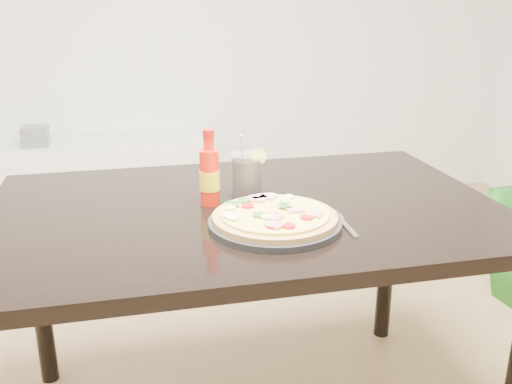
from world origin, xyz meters
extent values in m
cube|color=black|center=(-0.24, 0.17, 0.73)|extent=(1.40, 0.90, 0.04)
cylinder|color=black|center=(-0.88, 0.56, 0.35)|extent=(0.06, 0.06, 0.71)
cylinder|color=black|center=(0.40, 0.56, 0.35)|extent=(0.06, 0.06, 0.71)
cylinder|color=black|center=(-0.20, 0.01, 0.76)|extent=(0.34, 0.34, 0.02)
cylinder|color=tan|center=(-0.20, 0.01, 0.77)|extent=(0.31, 0.31, 0.01)
cylinder|color=#E2D062|center=(-0.20, 0.01, 0.78)|extent=(0.27, 0.27, 0.01)
cube|color=#D38387|center=(-0.22, -0.08, 0.79)|extent=(0.05, 0.05, 0.01)
cube|color=#D38387|center=(-0.22, 0.10, 0.79)|extent=(0.05, 0.05, 0.01)
cube|color=#D38387|center=(-0.21, 0.12, 0.79)|extent=(0.05, 0.04, 0.01)
cube|color=#D38387|center=(-0.21, -0.03, 0.79)|extent=(0.05, 0.05, 0.01)
cube|color=#D38387|center=(-0.15, 0.01, 0.79)|extent=(0.04, 0.04, 0.01)
cube|color=#D38387|center=(-0.19, 0.12, 0.79)|extent=(0.05, 0.05, 0.01)
cube|color=#D38387|center=(-0.11, -0.03, 0.79)|extent=(0.05, 0.05, 0.01)
cylinder|color=red|center=(-0.19, -0.09, 0.79)|extent=(0.03, 0.03, 0.01)
cylinder|color=red|center=(-0.13, -0.05, 0.79)|extent=(0.03, 0.03, 0.01)
cylinder|color=red|center=(-0.23, -0.08, 0.79)|extent=(0.03, 0.03, 0.01)
cylinder|color=red|center=(-0.26, 0.06, 0.79)|extent=(0.03, 0.03, 0.01)
cylinder|color=red|center=(-0.21, -0.02, 0.79)|extent=(0.03, 0.03, 0.01)
cylinder|color=#337527|center=(-0.19, 0.13, 0.79)|extent=(0.03, 0.03, 0.01)
cylinder|color=#337527|center=(-0.26, 0.10, 0.79)|extent=(0.03, 0.03, 0.01)
cylinder|color=#337527|center=(-0.24, -0.01, 0.79)|extent=(0.03, 0.03, 0.01)
cylinder|color=#337527|center=(-0.20, 0.12, 0.79)|extent=(0.03, 0.03, 0.01)
ellipsoid|color=silver|center=(-0.18, 0.12, 0.79)|extent=(0.03, 0.03, 0.01)
ellipsoid|color=silver|center=(-0.32, 0.00, 0.79)|extent=(0.03, 0.03, 0.01)
ellipsoid|color=silver|center=(-0.23, -0.03, 0.79)|extent=(0.03, 0.03, 0.01)
ellipsoid|color=silver|center=(-0.30, 0.06, 0.79)|extent=(0.03, 0.03, 0.01)
ellipsoid|color=silver|center=(-0.31, -0.02, 0.79)|extent=(0.03, 0.03, 0.01)
ellipsoid|color=silver|center=(-0.13, 0.10, 0.79)|extent=(0.03, 0.03, 0.01)
ellipsoid|color=silver|center=(-0.15, 0.08, 0.79)|extent=(0.03, 0.03, 0.01)
ellipsoid|color=#18661D|center=(-0.29, 0.08, 0.80)|extent=(0.05, 0.04, 0.00)
ellipsoid|color=#18661D|center=(-0.17, 0.03, 0.80)|extent=(0.04, 0.04, 0.00)
cylinder|color=red|center=(-0.33, 0.21, 0.83)|extent=(0.07, 0.07, 0.16)
cylinder|color=yellow|center=(-0.33, 0.21, 0.82)|extent=(0.06, 0.06, 0.06)
cylinder|color=red|center=(-0.33, 0.21, 0.92)|extent=(0.03, 0.03, 0.03)
cylinder|color=red|center=(-0.33, 0.21, 0.95)|extent=(0.03, 0.03, 0.02)
cylinder|color=black|center=(-0.21, 0.26, 0.80)|extent=(0.09, 0.09, 0.11)
cylinder|color=silver|center=(-0.21, 0.26, 0.81)|extent=(0.09, 0.09, 0.12)
cylinder|color=#F2E059|center=(-0.18, 0.24, 0.87)|extent=(0.04, 0.01, 0.04)
cylinder|color=#B2B2B7|center=(-0.22, 0.27, 0.85)|extent=(0.03, 0.06, 0.17)
cube|color=silver|center=(-0.02, -0.05, 0.75)|extent=(0.02, 0.12, 0.00)
cube|color=silver|center=(-0.02, 0.03, 0.75)|extent=(0.03, 0.04, 0.00)
cube|color=silver|center=(-0.03, 0.06, 0.75)|extent=(0.00, 0.03, 0.00)
cube|color=silver|center=(-0.02, 0.06, 0.75)|extent=(0.00, 0.03, 0.00)
cube|color=silver|center=(-0.02, 0.06, 0.75)|extent=(0.00, 0.03, 0.00)
cube|color=silver|center=(-0.01, 0.06, 0.75)|extent=(0.00, 0.03, 0.00)
cube|color=white|center=(-0.80, 2.07, 0.25)|extent=(1.40, 0.34, 0.50)
cube|color=slate|center=(-1.05, 2.05, 0.51)|extent=(0.14, 0.12, 0.01)
cube|color=slate|center=(-1.05, 2.05, 0.52)|extent=(0.14, 0.12, 0.01)
cube|color=slate|center=(-1.05, 2.05, 0.53)|extent=(0.14, 0.12, 0.01)
cube|color=slate|center=(-1.05, 2.05, 0.54)|extent=(0.14, 0.12, 0.01)
cube|color=slate|center=(-1.05, 2.05, 0.55)|extent=(0.14, 0.12, 0.01)
cube|color=slate|center=(-1.05, 2.05, 0.56)|extent=(0.14, 0.12, 0.01)
cube|color=slate|center=(-1.05, 2.05, 0.57)|extent=(0.14, 0.12, 0.01)
cube|color=slate|center=(-1.05, 2.05, 0.58)|extent=(0.14, 0.12, 0.01)
cube|color=slate|center=(-1.05, 2.05, 0.59)|extent=(0.14, 0.12, 0.01)
cube|color=slate|center=(-1.05, 2.05, 0.60)|extent=(0.14, 0.12, 0.01)
cube|color=slate|center=(-1.05, 2.05, 0.61)|extent=(0.14, 0.12, 0.01)
camera|label=1|loc=(-0.54, -1.28, 1.30)|focal=40.00mm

